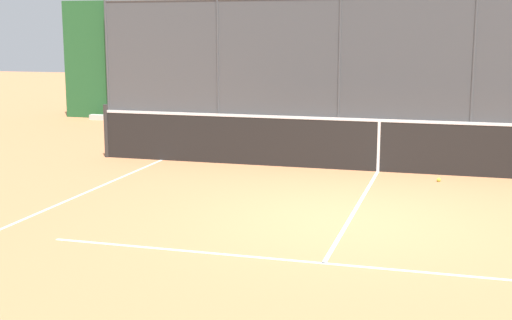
% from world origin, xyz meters
% --- Properties ---
extents(ground_plane, '(60.00, 60.00, 0.00)m').
position_xyz_m(ground_plane, '(0.00, 0.00, 0.00)').
color(ground_plane, '#C67A4C').
extents(court_line_markings, '(8.55, 9.79, 0.01)m').
position_xyz_m(court_line_markings, '(0.00, 2.17, 0.00)').
color(court_line_markings, white).
rests_on(court_line_markings, ground).
extents(fence_backdrop, '(19.69, 1.37, 3.39)m').
position_xyz_m(fence_backdrop, '(0.00, -9.82, 1.68)').
color(fence_backdrop, '#474C51').
rests_on(fence_backdrop, ground).
extents(tennis_net, '(10.98, 0.09, 1.07)m').
position_xyz_m(tennis_net, '(0.00, -3.53, 0.49)').
color(tennis_net, '#2D2D2D').
rests_on(tennis_net, ground).
extents(tennis_ball_near_net, '(0.07, 0.07, 0.07)m').
position_xyz_m(tennis_ball_near_net, '(-1.09, -2.92, 0.03)').
color(tennis_ball_near_net, '#C1D138').
rests_on(tennis_ball_near_net, ground).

